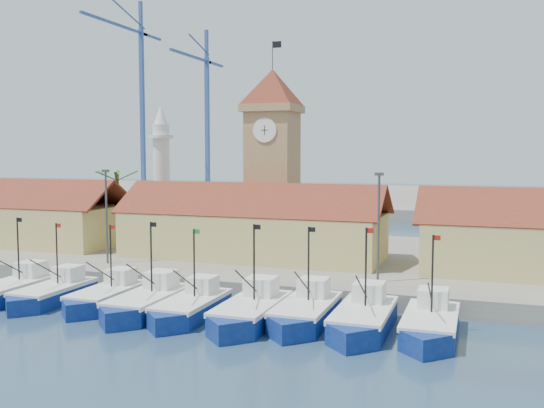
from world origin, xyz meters
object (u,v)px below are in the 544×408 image
at_px(boat_4, 190,309).
at_px(minaret, 162,172).
at_px(clock_tower, 273,154).
at_px(boat_0, 12,291).

xyz_separation_m(boat_4, minaret, (-16.89, 26.14, 9.02)).
distance_m(boat_4, clock_tower, 26.70).
xyz_separation_m(boat_0, clock_tower, (14.58, 23.81, 11.22)).
bearing_deg(boat_4, boat_0, 178.84).
height_order(boat_4, clock_tower, clock_tower).
distance_m(boat_4, minaret, 32.40).
xyz_separation_m(boat_4, clock_tower, (-1.89, 24.14, 11.25)).
xyz_separation_m(boat_0, boat_4, (16.47, -0.33, -0.02)).
height_order(boat_0, minaret, minaret).
height_order(boat_0, clock_tower, clock_tower).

